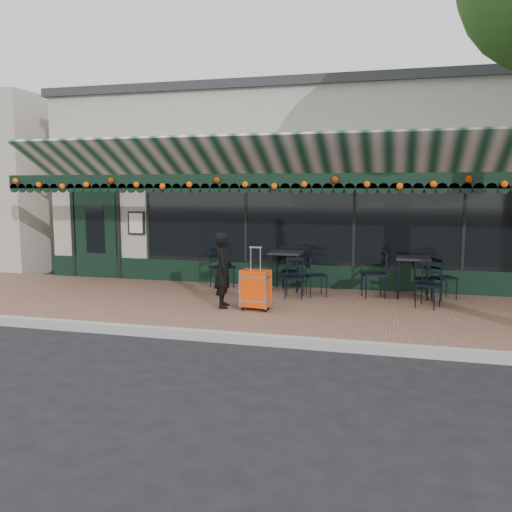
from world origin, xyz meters
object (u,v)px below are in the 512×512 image
(chair_solo, at_px, (222,268))
(chair_b_right, at_px, (316,276))
(woman, at_px, (223,270))
(chair_a_front, at_px, (428,285))
(chair_b_left, at_px, (291,272))
(chair_b_front, at_px, (294,278))
(suitcase, at_px, (256,289))
(chair_a_extra, at_px, (444,278))
(cafe_table_b, at_px, (286,255))
(chair_a_right, at_px, (424,280))
(cafe_table_a, at_px, (413,261))
(chair_a_left, at_px, (374,275))

(chair_solo, bearing_deg, chair_b_right, -66.73)
(woman, xyz_separation_m, chair_solo, (-0.65, 1.86, -0.25))
(chair_a_front, xyz_separation_m, chair_b_left, (-2.77, 1.08, -0.03))
(chair_b_left, bearing_deg, chair_b_front, 5.45)
(woman, bearing_deg, suitcase, -112.33)
(suitcase, height_order, chair_solo, suitcase)
(woman, distance_m, suitcase, 0.71)
(chair_a_front, bearing_deg, chair_a_extra, 89.27)
(cafe_table_b, height_order, chair_solo, chair_solo)
(chair_a_right, xyz_separation_m, chair_solo, (-4.23, 0.21, 0.05))
(cafe_table_a, distance_m, chair_b_front, 2.39)
(chair_a_extra, xyz_separation_m, chair_b_front, (-2.88, -0.64, -0.01))
(woman, xyz_separation_m, cafe_table_b, (0.77, 1.95, 0.06))
(chair_a_extra, bearing_deg, woman, 85.16)
(chair_a_extra, bearing_deg, chair_b_left, 56.96)
(cafe_table_a, xyz_separation_m, chair_b_left, (-2.52, 0.19, -0.35))
(cafe_table_b, xyz_separation_m, chair_a_left, (1.85, -0.34, -0.28))
(chair_b_left, bearing_deg, chair_b_right, 39.16)
(chair_b_left, height_order, chair_b_right, chair_b_right)
(chair_b_right, distance_m, chair_solo, 2.17)
(chair_a_left, height_order, chair_solo, chair_a_left)
(chair_b_front, bearing_deg, cafe_table_a, 10.23)
(woman, bearing_deg, cafe_table_b, -36.13)
(suitcase, relative_size, chair_b_front, 1.41)
(suitcase, distance_m, cafe_table_b, 2.08)
(chair_a_front, relative_size, chair_b_front, 1.03)
(chair_a_extra, xyz_separation_m, chair_b_left, (-3.12, 0.19, -0.03))
(suitcase, relative_size, chair_solo, 1.28)
(chair_b_right, bearing_deg, cafe_table_b, 31.57)
(chair_b_left, distance_m, chair_solo, 1.51)
(cafe_table_a, relative_size, chair_a_left, 0.88)
(chair_b_left, bearing_deg, chair_a_front, 58.10)
(woman, xyz_separation_m, suitcase, (0.63, -0.09, -0.31))
(chair_a_front, distance_m, chair_b_left, 2.98)
(chair_a_extra, relative_size, chair_solo, 0.93)
(cafe_table_a, bearing_deg, cafe_table_b, 177.11)
(chair_a_right, height_order, chair_solo, chair_solo)
(suitcase, bearing_deg, chair_b_front, 78.22)
(woman, relative_size, chair_b_front, 1.71)
(chair_b_front, bearing_deg, chair_solo, 152.98)
(cafe_table_a, distance_m, chair_a_front, 0.98)
(chair_b_left, bearing_deg, suitcase, -16.46)
(chair_a_left, height_order, chair_b_front, chair_a_left)
(chair_b_left, distance_m, chair_b_right, 0.84)
(chair_a_right, bearing_deg, chair_solo, 88.59)
(cafe_table_a, relative_size, chair_a_right, 1.03)
(chair_a_left, height_order, chair_b_right, chair_a_left)
(suitcase, relative_size, cafe_table_a, 1.39)
(cafe_table_a, xyz_separation_m, chair_a_right, (0.21, -0.17, -0.34))
(chair_b_right, bearing_deg, chair_a_front, -128.96)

